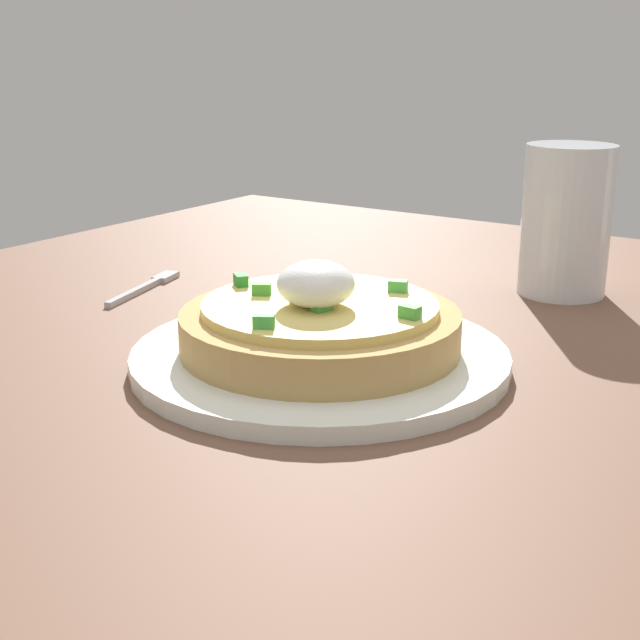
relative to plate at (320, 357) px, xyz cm
name	(u,v)px	position (x,y,z in cm)	size (l,w,h in cm)	color
dining_table	(404,352)	(2.03, 8.09, -1.70)	(98.62, 89.31, 2.26)	brown
plate	(320,357)	(0.00, 0.00, 0.00)	(25.18, 25.18, 1.14)	white
pizza	(320,324)	(0.02, -0.07, 2.34)	(18.57, 18.57, 6.22)	tan
cup_near	(565,228)	(7.34, 26.36, 5.16)	(7.44, 7.44, 12.69)	silver
fork	(148,285)	(-23.39, 7.64, -0.32)	(3.83, 11.06, 0.50)	#B7B7BC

